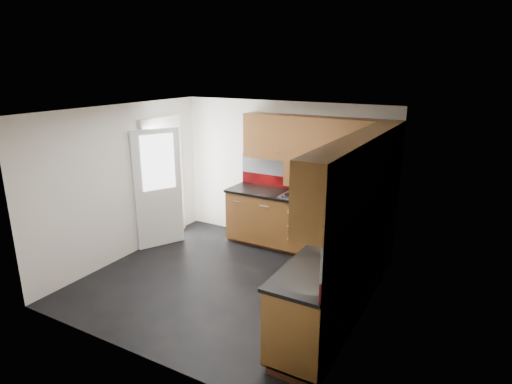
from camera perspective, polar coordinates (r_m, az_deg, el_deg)
The scene contains 14 objects.
room at distance 5.65m, azimuth -4.15°, elevation 1.62°, with size 4.00×3.80×2.64m.
base_cabinets at distance 6.16m, azimuth 8.22°, elevation -7.72°, with size 2.70×3.20×0.95m.
countertop at distance 5.97m, azimuth 8.24°, elevation -3.52°, with size 2.72×3.22×0.04m.
backsplash at distance 6.01m, azimuth 11.10°, elevation -0.61°, with size 2.70×3.20×0.54m.
upper_cabinets at distance 5.73m, azimuth 10.54°, elevation 5.09°, with size 2.50×3.20×0.72m.
extractor_hood at distance 6.91m, azimuth 6.51°, elevation 2.44°, with size 0.60×0.33×0.40m, color brown.
glass_cabinet at distance 5.87m, azimuth 15.91°, elevation 5.26°, with size 0.32×0.80×0.66m.
back_door at distance 7.40m, azimuth -12.47°, elevation 1.14°, with size 0.42×1.19×2.04m.
gas_hob at distance 6.85m, azimuth 5.88°, elevation -0.49°, with size 0.58×0.51×0.04m.
utensil_pot at distance 7.05m, azimuth 5.19°, elevation 0.69°, with size 0.11×0.11×0.40m.
toaster at distance 6.56m, azimuth 16.78°, elevation -1.19°, with size 0.28×0.19×0.19m.
food_processor at distance 5.47m, azimuth 12.64°, elevation -3.73°, with size 0.20×0.20×0.33m.
paper_towel at distance 5.11m, azimuth 11.86°, elevation -5.43°, with size 0.12×0.12×0.26m, color white.
orange_cloth at distance 5.76m, azimuth 13.40°, elevation -4.28°, with size 0.14×0.12×0.01m, color red.
Camera 1 is at (3.01, -4.56, 2.95)m, focal length 30.00 mm.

